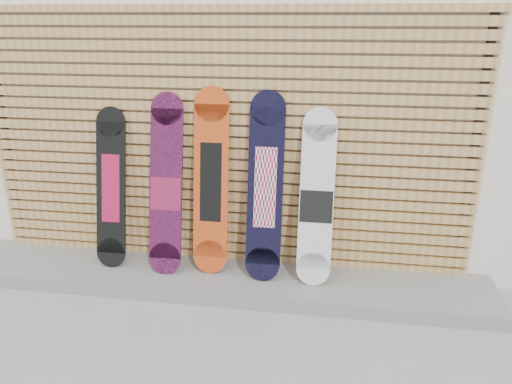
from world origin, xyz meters
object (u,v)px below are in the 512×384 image
Objects in this scene: snowboard_1 at (166,186)px; snowboard_4 at (317,199)px; snowboard_3 at (265,187)px; snowboard_2 at (211,182)px; snowboard_0 at (111,188)px.

snowboard_4 is (1.26, 0.00, -0.04)m from snowboard_1.
snowboard_4 is (0.42, -0.01, -0.07)m from snowboard_3.
snowboard_2 is 1.10× the size of snowboard_4.
snowboard_3 is at bearing -0.68° from snowboard_0.
snowboard_0 is 0.97× the size of snowboard_4.
snowboard_0 is at bearing -179.06° from snowboard_2.
snowboard_4 is (1.77, -0.02, 0.01)m from snowboard_0.
snowboard_0 is 0.89× the size of snowboard_3.
snowboard_4 is at bearing 0.12° from snowboard_1.
snowboard_2 is 0.89m from snowboard_4.
snowboard_4 is at bearing -0.74° from snowboard_0.
snowboard_0 is at bearing 179.26° from snowboard_4.
snowboard_3 is at bearing 0.65° from snowboard_1.
snowboard_1 reaches higher than snowboard_4.
snowboard_0 is 1.77m from snowboard_4.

